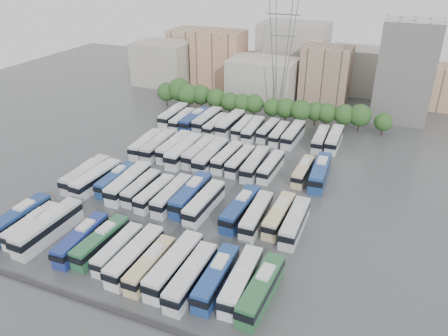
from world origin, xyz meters
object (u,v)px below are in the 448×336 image
at_px(bus_r2_s2, 158,145).
at_px(bus_r2_s9, 255,164).
at_px(bus_r0_s7, 135,255).
at_px(bus_r2_s10, 271,166).
at_px(bus_r1_s4, 141,187).
at_px(apartment_tower, 406,71).
at_px(bus_r3_s1, 182,119).
at_px(bus_r3_s8, 268,130).
at_px(bus_r1_s1, 96,178).
at_px(electricity_pylon, 282,45).
at_px(bus_r1_s10, 240,208).
at_px(bus_r1_s7, 191,194).
at_px(bus_r2_s8, 240,160).
at_px(bus_r3_s10, 293,134).
at_px(bus_r0_s5, 101,241).
at_px(bus_r3_s2, 195,119).
at_px(bus_r3_s4, 216,125).
at_px(bus_r1_s12, 279,215).
at_px(bus_r2_s6, 211,156).
at_px(bus_r3_s13, 334,139).
at_px(bus_r3_s0, 173,115).
at_px(bus_r0_s2, 48,227).
at_px(bus_r0_s11, 216,277).
at_px(bus_r0_s8, 150,265).
at_px(bus_r1_s11, 256,215).
at_px(bus_r0_s0, 19,219).
at_px(bus_r1_s5, 155,193).
at_px(bus_r3_s3, 207,120).
at_px(bus_r0_s9, 174,265).
at_px(bus_r1_s2, 116,179).
at_px(bus_r0_s13, 261,289).
at_px(bus_r3_s6, 243,127).
at_px(bus_r0_s6, 118,249).
at_px(bus_r3_s9, 279,133).
at_px(bus_r3_s12, 320,139).
at_px(bus_r2_s3, 174,146).
at_px(bus_r2_s7, 227,157).
at_px(bus_r0_s12, 241,280).
at_px(bus_r1_s6, 172,195).
at_px(bus_r3_s7, 253,129).
at_px(bus_r1_s0, 86,174).
at_px(bus_r2_s13, 320,172).

relative_size(bus_r2_s2, bus_r2_s9, 1.03).
xyz_separation_m(bus_r0_s7, bus_r2_s10, (9.76, 35.90, -0.18)).
relative_size(bus_r1_s4, bus_r2_s9, 0.87).
relative_size(apartment_tower, bus_r3_s1, 2.27).
bearing_deg(bus_r3_s8, bus_r1_s1, -119.09).
distance_m(electricity_pylon, bus_r1_s10, 59.12).
xyz_separation_m(bus_r1_s7, bus_r2_s8, (3.16, 17.05, -0.25)).
bearing_deg(bus_r0_s7, bus_r3_s10, 80.67).
xyz_separation_m(bus_r0_s5, bus_r3_s2, (-9.59, 52.86, 0.17)).
relative_size(bus_r2_s9, bus_r3_s4, 1.10).
height_order(bus_r1_s12, bus_r2_s6, bus_r2_s6).
bearing_deg(bus_r3_s1, bus_r3_s13, 0.72).
height_order(bus_r2_s9, bus_r3_s0, bus_r3_s0).
bearing_deg(bus_r1_s1, bus_r2_s6, 49.77).
xyz_separation_m(bus_r0_s2, bus_r0_s11, (29.69, -0.25, -0.26)).
distance_m(bus_r0_s8, bus_r1_s11, 20.50).
xyz_separation_m(bus_r0_s0, bus_r1_s1, (3.05, 16.64, -0.02)).
height_order(bus_r1_s5, bus_r3_s4, bus_r3_s4).
distance_m(bus_r0_s11, bus_r3_s3, 60.65).
xyz_separation_m(bus_r0_s11, bus_r3_s1, (-32.80, 52.84, -0.09)).
bearing_deg(bus_r0_s2, bus_r3_s4, 83.98).
bearing_deg(bus_r1_s5, bus_r0_s8, -59.39).
bearing_deg(bus_r1_s12, bus_r1_s4, -177.17).
height_order(bus_r3_s3, bus_r3_s8, bus_r3_s3).
bearing_deg(bus_r0_s9, bus_r1_s2, 142.15).
bearing_deg(bus_r2_s6, bus_r0_s5, -96.18).
bearing_deg(bus_r1_s12, bus_r0_s5, -141.46).
xyz_separation_m(bus_r0_s13, bus_r1_s1, (-39.48, 16.98, 0.02)).
xyz_separation_m(bus_r2_s6, bus_r3_s6, (0.23, 19.40, -0.38)).
xyz_separation_m(bus_r0_s6, bus_r1_s7, (3.20, 18.35, 0.32)).
bearing_deg(bus_r3_s9, bus_r0_s11, -83.34).
xyz_separation_m(bus_r0_s0, bus_r2_s9, (29.62, 34.74, -0.02)).
bearing_deg(bus_r0_s11, bus_r2_s10, 93.65).
bearing_deg(bus_r3_s12, bus_r3_s2, 178.40).
bearing_deg(bus_r1_s12, bus_r2_s3, 150.22).
height_order(bus_r1_s7, bus_r3_s3, bus_r1_s7).
xyz_separation_m(bus_r0_s9, bus_r3_s1, (-26.33, 52.94, -0.25)).
bearing_deg(bus_r2_s7, bus_r3_s12, 49.18).
distance_m(bus_r0_s12, bus_r1_s6, 25.77).
height_order(bus_r1_s2, bus_r2_s6, bus_r2_s6).
relative_size(bus_r0_s6, bus_r0_s8, 0.97).
bearing_deg(apartment_tower, bus_r3_s7, -138.72).
bearing_deg(bus_r1_s0, bus_r2_s3, 62.46).
distance_m(bus_r2_s3, bus_r3_s3, 18.26).
xyz_separation_m(bus_r0_s5, bus_r2_s13, (26.64, 35.76, 0.22)).
bearing_deg(bus_r1_s10, bus_r2_s13, 64.33).
distance_m(bus_r0_s7, bus_r3_s4, 53.97).
bearing_deg(bus_r1_s0, bus_r3_s1, 84.83).
xyz_separation_m(bus_r2_s6, bus_r3_s8, (6.71, 19.84, -0.39)).
relative_size(bus_r2_s6, bus_r2_s13, 1.03).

